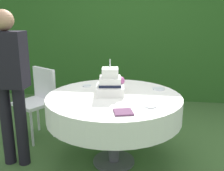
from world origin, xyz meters
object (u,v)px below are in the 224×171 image
serving_plate_near (87,86)px  serving_plate_far (150,106)px  garden_chair (39,96)px  wedding_cake (111,84)px  cake_table (114,107)px  serving_plate_left (158,89)px  napkin_stack (123,112)px  standing_person (9,79)px

serving_plate_near → serving_plate_far: size_ratio=0.91×
serving_plate_far → garden_chair: size_ratio=0.12×
wedding_cake → cake_table: bearing=-53.5°
wedding_cake → serving_plate_near: (-0.31, 0.25, -0.10)m
garden_chair → serving_plate_left: bearing=-7.3°
serving_plate_near → garden_chair: garden_chair is taller
cake_table → napkin_stack: size_ratio=8.79×
cake_table → garden_chair: (-1.04, 0.49, -0.09)m
serving_plate_far → garden_chair: 1.61m
serving_plate_left → garden_chair: bearing=172.7°
cake_table → serving_plate_far: serving_plate_far is taller
cake_table → standing_person: 1.08m
wedding_cake → standing_person: 1.01m
wedding_cake → serving_plate_near: bearing=141.8°
wedding_cake → garden_chair: wedding_cake is taller
napkin_stack → garden_chair: bearing=141.1°
wedding_cake → serving_plate_near: size_ratio=3.64×
wedding_cake → garden_chair: size_ratio=0.41×
garden_chair → serving_plate_far: bearing=-28.5°
cake_table → serving_plate_near: (-0.35, 0.30, 0.12)m
napkin_stack → garden_chair: size_ratio=0.18×
standing_person → cake_table: bearing=9.7°
serving_plate_left → napkin_stack: (-0.31, -0.76, 0.00)m
cake_table → garden_chair: garden_chair is taller
cake_table → napkin_stack: bearing=-72.5°
cake_table → serving_plate_left: size_ratio=10.30×
serving_plate_near → wedding_cake: bearing=-38.2°
garden_chair → wedding_cake: bearing=-23.7°
cake_table → serving_plate_far: bearing=-36.0°
standing_person → wedding_cake: bearing=13.4°
serving_plate_far → napkin_stack: size_ratio=0.70×
wedding_cake → serving_plate_left: wedding_cake is taller
standing_person → serving_plate_left: bearing=17.9°
cake_table → serving_plate_near: 0.48m
wedding_cake → napkin_stack: wedding_cake is taller
serving_plate_left → standing_person: (-1.48, -0.48, 0.17)m
cake_table → serving_plate_far: size_ratio=12.49×
serving_plate_far → napkin_stack: (-0.22, -0.19, 0.00)m
cake_table → serving_plate_far: 0.47m
wedding_cake → napkin_stack: (0.19, -0.52, -0.10)m
napkin_stack → serving_plate_near: bearing=123.2°
serving_plate_near → serving_plate_far: same height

